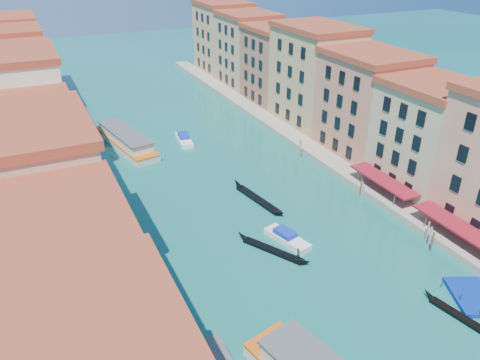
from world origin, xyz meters
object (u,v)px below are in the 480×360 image
object	(u,v)px
vaporetto_far	(126,139)
gondola_right	(468,320)
blue_dock	(472,296)
gondola_fore	(273,249)

from	to	relation	value
vaporetto_far	gondola_right	bearing A→B (deg)	-80.89
vaporetto_far	blue_dock	world-z (taller)	vaporetto_far
gondola_fore	gondola_right	world-z (taller)	gondola_fore
gondola_right	blue_dock	distance (m)	4.35
gondola_fore	blue_dock	distance (m)	23.59
gondola_fore	blue_dock	size ratio (longest dim) A/B	1.39
vaporetto_far	gondola_fore	xyz separation A→B (m)	(9.19, -42.74, -1.01)
vaporetto_far	gondola_fore	size ratio (longest dim) A/B	2.04
gondola_fore	blue_dock	bearing A→B (deg)	-76.42
gondola_fore	gondola_right	xyz separation A→B (m)	(12.52, -19.83, 0.02)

